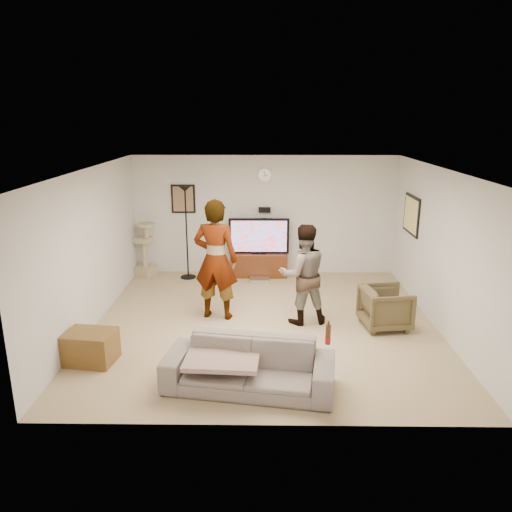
{
  "coord_description": "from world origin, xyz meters",
  "views": [
    {
      "loc": [
        -0.04,
        -7.44,
        3.29
      ],
      "look_at": [
        -0.14,
        0.2,
        1.09
      ],
      "focal_mm": 34.51,
      "sensor_mm": 36.0,
      "label": 1
    }
  ],
  "objects_px": {
    "armchair": "(385,308)",
    "side_table": "(90,347)",
    "tv_stand": "(259,264)",
    "floor_lamp": "(187,233)",
    "person_left": "(216,260)",
    "person_right": "(303,274)",
    "cat_tree": "(144,249)",
    "beer_bottle": "(328,335)",
    "tv": "(259,236)",
    "sofa": "(249,366)"
  },
  "relations": [
    {
      "from": "beer_bottle",
      "to": "side_table",
      "type": "bearing_deg",
      "value": 168.3
    },
    {
      "from": "person_left",
      "to": "tv",
      "type": "bearing_deg",
      "value": -96.15
    },
    {
      "from": "sofa",
      "to": "tv",
      "type": "bearing_deg",
      "value": 97.96
    },
    {
      "from": "tv_stand",
      "to": "person_left",
      "type": "distance_m",
      "value": 2.46
    },
    {
      "from": "cat_tree",
      "to": "side_table",
      "type": "relative_size",
      "value": 1.73
    },
    {
      "from": "cat_tree",
      "to": "sofa",
      "type": "height_order",
      "value": "cat_tree"
    },
    {
      "from": "cat_tree",
      "to": "person_right",
      "type": "height_order",
      "value": "person_right"
    },
    {
      "from": "person_left",
      "to": "armchair",
      "type": "bearing_deg",
      "value": -176.9
    },
    {
      "from": "side_table",
      "to": "beer_bottle",
      "type": "bearing_deg",
      "value": -11.7
    },
    {
      "from": "tv",
      "to": "person_left",
      "type": "xyz_separation_m",
      "value": [
        -0.69,
        -2.23,
        0.14
      ]
    },
    {
      "from": "tv_stand",
      "to": "armchair",
      "type": "height_order",
      "value": "armchair"
    },
    {
      "from": "person_right",
      "to": "tv_stand",
      "type": "bearing_deg",
      "value": -84.14
    },
    {
      "from": "person_right",
      "to": "beer_bottle",
      "type": "height_order",
      "value": "person_right"
    },
    {
      "from": "floor_lamp",
      "to": "tv",
      "type": "bearing_deg",
      "value": 6.13
    },
    {
      "from": "floor_lamp",
      "to": "beer_bottle",
      "type": "xyz_separation_m",
      "value": [
        2.35,
        -4.33,
        -0.23
      ]
    },
    {
      "from": "tv_stand",
      "to": "tv",
      "type": "distance_m",
      "value": 0.62
    },
    {
      "from": "floor_lamp",
      "to": "cat_tree",
      "type": "distance_m",
      "value": 1.02
    },
    {
      "from": "beer_bottle",
      "to": "side_table",
      "type": "relative_size",
      "value": 0.38
    },
    {
      "from": "tv_stand",
      "to": "side_table",
      "type": "distance_m",
      "value": 4.46
    },
    {
      "from": "floor_lamp",
      "to": "side_table",
      "type": "distance_m",
      "value": 3.83
    },
    {
      "from": "cat_tree",
      "to": "side_table",
      "type": "bearing_deg",
      "value": -88.06
    },
    {
      "from": "tv",
      "to": "sofa",
      "type": "bearing_deg",
      "value": -91.11
    },
    {
      "from": "floor_lamp",
      "to": "beer_bottle",
      "type": "distance_m",
      "value": 4.93
    },
    {
      "from": "person_right",
      "to": "sofa",
      "type": "height_order",
      "value": "person_right"
    },
    {
      "from": "floor_lamp",
      "to": "cat_tree",
      "type": "height_order",
      "value": "floor_lamp"
    },
    {
      "from": "tv_stand",
      "to": "beer_bottle",
      "type": "height_order",
      "value": "beer_bottle"
    },
    {
      "from": "cat_tree",
      "to": "armchair",
      "type": "distance_m",
      "value": 5.17
    },
    {
      "from": "floor_lamp",
      "to": "side_table",
      "type": "relative_size",
      "value": 2.92
    },
    {
      "from": "floor_lamp",
      "to": "person_left",
      "type": "bearing_deg",
      "value": -69.12
    },
    {
      "from": "tv",
      "to": "person_left",
      "type": "distance_m",
      "value": 2.34
    },
    {
      "from": "cat_tree",
      "to": "beer_bottle",
      "type": "height_order",
      "value": "cat_tree"
    },
    {
      "from": "person_left",
      "to": "person_right",
      "type": "relative_size",
      "value": 1.22
    },
    {
      "from": "armchair",
      "to": "floor_lamp",
      "type": "bearing_deg",
      "value": 47.47
    },
    {
      "from": "tv_stand",
      "to": "side_table",
      "type": "bearing_deg",
      "value": -120.8
    },
    {
      "from": "armchair",
      "to": "side_table",
      "type": "distance_m",
      "value": 4.5
    },
    {
      "from": "person_left",
      "to": "side_table",
      "type": "xyz_separation_m",
      "value": [
        -1.59,
        -1.6,
        -0.78
      ]
    },
    {
      "from": "person_right",
      "to": "armchair",
      "type": "relative_size",
      "value": 2.25
    },
    {
      "from": "floor_lamp",
      "to": "person_right",
      "type": "bearing_deg",
      "value": -45.71
    },
    {
      "from": "cat_tree",
      "to": "sofa",
      "type": "xyz_separation_m",
      "value": [
        2.33,
        -4.48,
        -0.27
      ]
    },
    {
      "from": "person_right",
      "to": "cat_tree",
      "type": "bearing_deg",
      "value": -48.48
    },
    {
      "from": "tv_stand",
      "to": "sofa",
      "type": "distance_m",
      "value": 4.49
    },
    {
      "from": "sofa",
      "to": "floor_lamp",
      "type": "bearing_deg",
      "value": 116.92
    },
    {
      "from": "tv_stand",
      "to": "floor_lamp",
      "type": "xyz_separation_m",
      "value": [
        -1.48,
        -0.16,
        0.72
      ]
    },
    {
      "from": "tv",
      "to": "floor_lamp",
      "type": "xyz_separation_m",
      "value": [
        -1.48,
        -0.16,
        0.1
      ]
    },
    {
      "from": "beer_bottle",
      "to": "side_table",
      "type": "height_order",
      "value": "beer_bottle"
    },
    {
      "from": "tv_stand",
      "to": "floor_lamp",
      "type": "bearing_deg",
      "value": -173.87
    },
    {
      "from": "sofa",
      "to": "beer_bottle",
      "type": "relative_size",
      "value": 8.34
    },
    {
      "from": "person_right",
      "to": "side_table",
      "type": "bearing_deg",
      "value": 14.12
    },
    {
      "from": "floor_lamp",
      "to": "beer_bottle",
      "type": "height_order",
      "value": "floor_lamp"
    },
    {
      "from": "side_table",
      "to": "person_right",
      "type": "bearing_deg",
      "value": 25.02
    }
  ]
}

